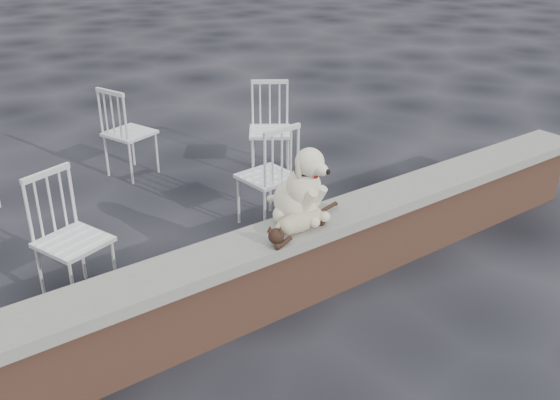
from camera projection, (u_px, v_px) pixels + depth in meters
ground at (299, 296)px, 4.60m from camera, size 60.00×60.00×0.00m
brick_wall at (300, 266)px, 4.49m from camera, size 6.00×0.30×0.50m
capstone at (300, 230)px, 4.37m from camera, size 6.20×0.40×0.08m
dog at (296, 182)px, 4.30m from camera, size 0.46×0.55×0.57m
cat at (300, 221)px, 4.24m from camera, size 0.93×0.39×0.15m
chair_c at (267, 175)px, 5.42m from camera, size 0.60×0.60×0.94m
chair_d at (270, 130)px, 6.48m from camera, size 0.78×0.78×0.94m
chair_e at (129, 131)px, 6.44m from camera, size 0.71×0.71×0.94m
chair_a at (73, 240)px, 4.39m from camera, size 0.71×0.71×0.94m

